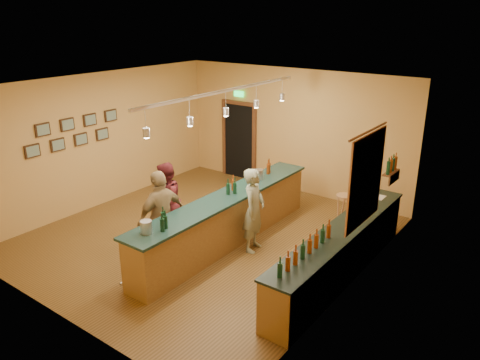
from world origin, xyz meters
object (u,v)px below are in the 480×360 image
Objects in this scene: tasting_bar at (227,216)px; bar_stool at (344,201)px; customer_b at (162,217)px; customer_a at (166,202)px; back_counter at (340,252)px; bartender at (254,210)px.

tasting_bar reaches higher than bar_stool.
customer_b is (-0.55, -1.27, 0.30)m from tasting_bar.
customer_a is 0.91× the size of customer_b.
bartender reaches higher than back_counter.
tasting_bar is 3.00× the size of bartender.
customer_b reaches higher than bar_stool.
customer_a is (-3.56, -0.74, 0.34)m from back_counter.
customer_b reaches higher than customer_a.
customer_b is 2.48× the size of bar_stool.
back_counter is 2.20m from bar_stool.
tasting_bar is at bearing -175.70° from back_counter.
back_counter is at bearing -67.04° from bar_stool.
tasting_bar is 1.42m from customer_b.
bar_stool is (2.71, 2.76, -0.24)m from customer_a.
tasting_bar is 2.70m from bar_stool.
customer_a is (-1.74, -0.67, -0.02)m from bartender.
bar_stool is (-0.86, 2.02, 0.10)m from back_counter.
back_counter is at bearing 4.30° from tasting_bar.
customer_a reaches higher than back_counter.
back_counter is 1.86m from bartender.
bartender is at bearing 87.49° from customer_a.
tasting_bar is 6.98× the size of bar_stool.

